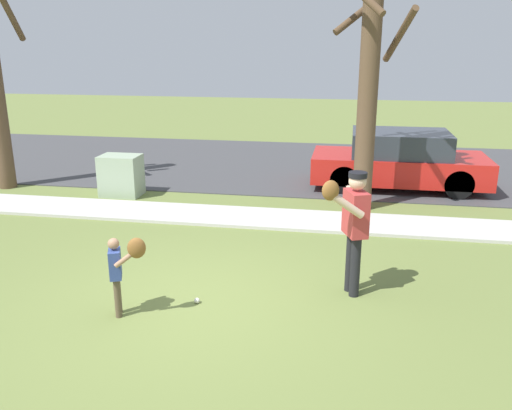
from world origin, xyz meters
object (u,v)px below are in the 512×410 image
at_px(parked_hatchback_red, 399,161).
at_px(utility_cabinet, 121,176).
at_px(person_adult, 353,220).
at_px(person_child, 121,265).
at_px(street_tree_near, 369,69).
at_px(baseball, 197,301).

bearing_deg(parked_hatchback_red, utility_cabinet, -164.14).
xyz_separation_m(person_adult, parked_hatchback_red, (1.07, 5.88, -0.41)).
bearing_deg(person_child, person_adult, 0.40).
height_order(person_adult, person_child, person_adult).
height_order(person_child, parked_hatchback_red, parked_hatchback_red).
bearing_deg(street_tree_near, person_adult, -93.01).
relative_size(person_child, utility_cabinet, 1.17).
distance_m(person_child, parked_hatchback_red, 7.98).
height_order(baseball, parked_hatchback_red, parked_hatchback_red).
bearing_deg(baseball, utility_cabinet, 123.28).
height_order(utility_cabinet, parked_hatchback_red, parked_hatchback_red).
bearing_deg(utility_cabinet, baseball, -56.72).
bearing_deg(person_child, baseball, 9.70).
xyz_separation_m(person_adult, street_tree_near, (0.21, 4.05, 1.74)).
xyz_separation_m(person_child, street_tree_near, (2.99, 5.17, 2.12)).
bearing_deg(baseball, person_adult, 17.79).
bearing_deg(person_adult, person_child, 0.40).
xyz_separation_m(person_adult, person_child, (-2.77, -1.12, -0.37)).
distance_m(utility_cabinet, parked_hatchback_red, 6.41).
xyz_separation_m(baseball, parked_hatchback_red, (3.04, 6.51, 0.62)).
bearing_deg(utility_cabinet, parked_hatchback_red, 15.86).
relative_size(person_adult, street_tree_near, 0.32).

